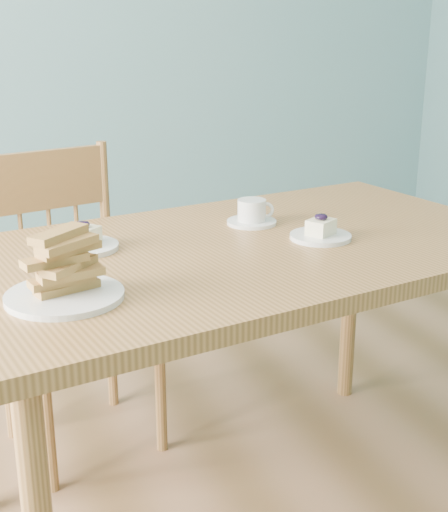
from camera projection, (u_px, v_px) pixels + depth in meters
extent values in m
cube|color=#629193|center=(41.00, 26.00, 3.80)|extent=(5.00, 0.01, 2.70)
cube|color=#A06E3C|center=(247.00, 251.00, 1.88)|extent=(1.65, 1.11, 0.04)
cylinder|color=#A06E3C|center=(350.00, 300.00, 2.65)|extent=(0.06, 0.06, 0.77)
cube|color=#A06E3C|center=(78.00, 318.00, 2.30)|extent=(0.54, 0.52, 0.04)
cylinder|color=#A06E3C|center=(48.00, 427.00, 2.13)|extent=(0.04, 0.04, 0.44)
cylinder|color=#A06E3C|center=(161.00, 390.00, 2.34)|extent=(0.04, 0.04, 0.44)
cylinder|color=#A06E3C|center=(8.00, 379.00, 2.42)|extent=(0.04, 0.04, 0.44)
cylinder|color=#A06E3C|center=(111.00, 350.00, 2.62)|extent=(0.04, 0.04, 0.44)
cylinder|color=#A06E3C|center=(105.00, 214.00, 2.48)|extent=(0.03, 0.03, 0.51)
cube|color=#A06E3C|center=(46.00, 180.00, 2.32)|extent=(0.38, 0.11, 0.19)
cylinder|color=#A06E3C|center=(24.00, 257.00, 2.35)|extent=(0.02, 0.02, 0.30)
cylinder|color=#A06E3C|center=(51.00, 252.00, 2.40)|extent=(0.02, 0.02, 0.30)
cylinder|color=#A06E3C|center=(78.00, 247.00, 2.45)|extent=(0.02, 0.02, 0.30)
cylinder|color=silver|center=(320.00, 237.00, 1.91)|extent=(0.16, 0.16, 0.01)
cube|color=#F2E9B9|center=(321.00, 227.00, 1.90)|extent=(0.09, 0.09, 0.04)
ellipsoid|color=black|center=(321.00, 217.00, 1.89)|extent=(0.03, 0.03, 0.02)
sphere|color=black|center=(324.00, 216.00, 1.90)|extent=(0.01, 0.01, 0.01)
sphere|color=black|center=(317.00, 217.00, 1.90)|extent=(0.01, 0.01, 0.01)
sphere|color=black|center=(324.00, 218.00, 1.89)|extent=(0.01, 0.01, 0.01)
cylinder|color=silver|center=(84.00, 247.00, 1.82)|extent=(0.18, 0.18, 0.01)
cube|color=#F2E9B9|center=(83.00, 236.00, 1.81)|extent=(0.10, 0.10, 0.04)
ellipsoid|color=black|center=(82.00, 224.00, 1.80)|extent=(0.04, 0.04, 0.02)
sphere|color=black|center=(86.00, 224.00, 1.81)|extent=(0.02, 0.02, 0.02)
sphere|color=black|center=(78.00, 224.00, 1.81)|extent=(0.02, 0.02, 0.02)
sphere|color=black|center=(84.00, 226.00, 1.79)|extent=(0.02, 0.02, 0.02)
cylinder|color=silver|center=(252.00, 222.00, 2.05)|extent=(0.14, 0.14, 0.01)
cylinder|color=silver|center=(252.00, 210.00, 2.04)|extent=(0.11, 0.11, 0.06)
cylinder|color=olive|center=(252.00, 202.00, 2.03)|extent=(0.07, 0.07, 0.00)
torus|color=silver|center=(266.00, 210.00, 2.04)|extent=(0.05, 0.03, 0.05)
cylinder|color=silver|center=(65.00, 296.00, 1.50)|extent=(0.25, 0.25, 0.01)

